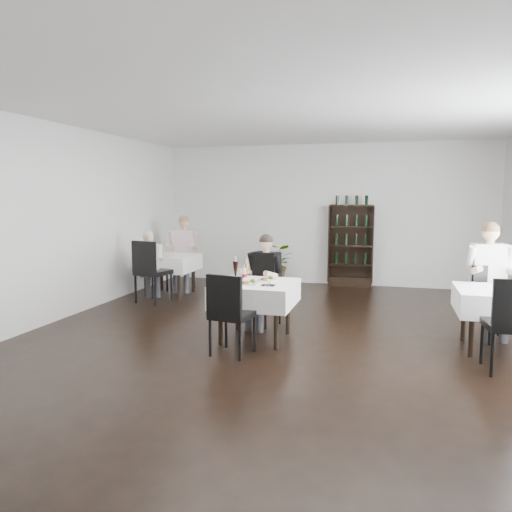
{
  "coord_description": "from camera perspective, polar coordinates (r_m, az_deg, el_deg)",
  "views": [
    {
      "loc": [
        1.4,
        -6.25,
        1.91
      ],
      "look_at": [
        -0.35,
        0.2,
        1.1
      ],
      "focal_mm": 35.0,
      "sensor_mm": 36.0,
      "label": 1
    }
  ],
  "objects": [
    {
      "name": "diner_left_near",
      "position": [
        9.26,
        -12.09,
        -0.41
      ],
      "size": [
        0.54,
        0.57,
        1.29
      ],
      "color": "#3D3C44",
      "rests_on": "ground"
    },
    {
      "name": "room_shell",
      "position": [
        6.42,
        2.52,
        3.27
      ],
      "size": [
        9.0,
        9.0,
        9.0
      ],
      "color": "black",
      "rests_on": "ground"
    },
    {
      "name": "coke_bottle",
      "position": [
        6.66,
        -1.37,
        -2.16
      ],
      "size": [
        0.06,
        0.06,
        0.22
      ],
      "color": "silver",
      "rests_on": "main_table"
    },
    {
      "name": "plate_near",
      "position": [
        6.42,
        -0.86,
        -3.13
      ],
      "size": [
        0.26,
        0.26,
        0.07
      ],
      "color": "white",
      "rests_on": "main_table"
    },
    {
      "name": "main_chair_far",
      "position": [
        7.43,
        1.18,
        -3.95
      ],
      "size": [
        0.53,
        0.54,
        0.89
      ],
      "color": "black",
      "rests_on": "ground"
    },
    {
      "name": "pilsner_lager",
      "position": [
        6.74,
        -1.08,
        -1.79
      ],
      "size": [
        0.07,
        0.07,
        0.28
      ],
      "color": "#B8842F",
      "rests_on": "main_table"
    },
    {
      "name": "potted_tree",
      "position": [
        10.73,
        2.31,
        -0.89
      ],
      "size": [
        0.82,
        0.71,
        0.9
      ],
      "primitive_type": "imported",
      "rotation": [
        0.0,
        0.0,
        -0.01
      ],
      "color": "#2B6020",
      "rests_on": "ground"
    },
    {
      "name": "plate_far",
      "position": [
        6.69,
        1.29,
        -2.73
      ],
      "size": [
        0.27,
        0.27,
        0.07
      ],
      "color": "white",
      "rests_on": "main_table"
    },
    {
      "name": "main_table",
      "position": [
        6.61,
        -0.06,
        -4.31
      ],
      "size": [
        1.03,
        1.03,
        0.77
      ],
      "color": "black",
      "rests_on": "ground"
    },
    {
      "name": "diner_left_far",
      "position": [
        10.12,
        -8.28,
        1.03
      ],
      "size": [
        0.62,
        0.65,
        1.52
      ],
      "color": "#3D3C44",
      "rests_on": "ground"
    },
    {
      "name": "diner_right_far",
      "position": [
        7.4,
        25.22,
        -1.53
      ],
      "size": [
        0.63,
        0.65,
        1.56
      ],
      "color": "#3D3C44",
      "rests_on": "ground"
    },
    {
      "name": "left_table",
      "position": [
        9.75,
        -9.85,
        -0.76
      ],
      "size": [
        0.98,
        0.98,
        0.77
      ],
      "color": "black",
      "rests_on": "ground"
    },
    {
      "name": "pilsner_dark",
      "position": [
        6.59,
        -2.35,
        -1.79
      ],
      "size": [
        0.08,
        0.08,
        0.34
      ],
      "color": "black",
      "rests_on": "main_table"
    },
    {
      "name": "main_chair_near",
      "position": [
        5.94,
        -3.09,
        -6.11
      ],
      "size": [
        0.53,
        0.53,
        0.99
      ],
      "color": "black",
      "rests_on": "ground"
    },
    {
      "name": "pepper_mill",
      "position": [
        6.83,
        26.51,
        -3.03
      ],
      "size": [
        0.05,
        0.05,
        0.09
      ],
      "primitive_type": "cylinder",
      "rotation": [
        0.0,
        0.0,
        0.35
      ],
      "color": "black",
      "rests_on": "right_table"
    },
    {
      "name": "diner_main",
      "position": [
        7.18,
        0.89,
        -2.05
      ],
      "size": [
        0.57,
        0.61,
        1.36
      ],
      "color": "#3D3C44",
      "rests_on": "ground"
    },
    {
      "name": "left_chair_near",
      "position": [
        9.01,
        -12.07,
        -1.31
      ],
      "size": [
        0.62,
        0.63,
        1.12
      ],
      "color": "black",
      "rests_on": "ground"
    },
    {
      "name": "wine_shelf",
      "position": [
        10.65,
        10.78,
        1.08
      ],
      "size": [
        0.9,
        0.28,
        1.75
      ],
      "color": "black",
      "rests_on": "ground"
    },
    {
      "name": "napkin_cutlery",
      "position": [
        6.35,
        1.41,
        -3.34
      ],
      "size": [
        0.18,
        0.19,
        0.02
      ],
      "color": "black",
      "rests_on": "main_table"
    },
    {
      "name": "right_chair_far",
      "position": [
        7.36,
        25.39,
        -4.33
      ],
      "size": [
        0.59,
        0.59,
        0.98
      ],
      "color": "black",
      "rests_on": "ground"
    },
    {
      "name": "right_table",
      "position": [
        6.8,
        25.96,
        -4.7
      ],
      "size": [
        0.98,
        0.98,
        0.77
      ],
      "color": "black",
      "rests_on": "ground"
    },
    {
      "name": "right_chair_near",
      "position": [
        5.98,
        27.21,
        -6.47
      ],
      "size": [
        0.52,
        0.52,
        1.06
      ],
      "color": "black",
      "rests_on": "ground"
    },
    {
      "name": "left_chair_far",
      "position": [
        10.26,
        -8.44,
        -0.46
      ],
      "size": [
        0.5,
        0.5,
        1.06
      ],
      "color": "black",
      "rests_on": "ground"
    }
  ]
}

